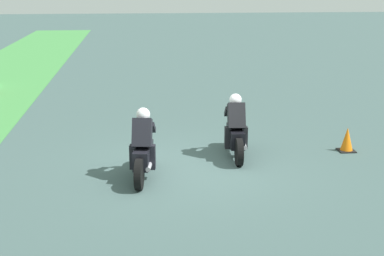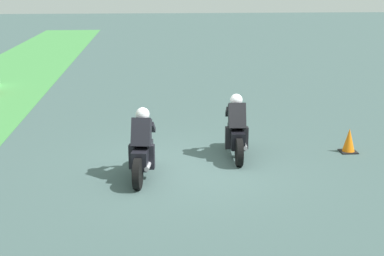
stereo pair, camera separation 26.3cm
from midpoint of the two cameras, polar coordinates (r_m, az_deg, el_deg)
name	(u,v)px [view 1 (the left image)]	position (r m, az deg, el deg)	size (l,w,h in m)	color
ground_plane	(190,168)	(12.42, -0.81, -4.20)	(120.00, 120.00, 0.00)	#3E5553
rider_lane_a	(236,131)	(13.12, 3.97, -0.33)	(2.04, 0.55, 1.51)	black
rider_lane_b	(143,150)	(11.72, -5.72, -2.26)	(2.04, 0.59, 1.51)	black
traffic_cone	(347,140)	(14.06, 15.28, -1.23)	(0.40, 0.40, 0.61)	black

